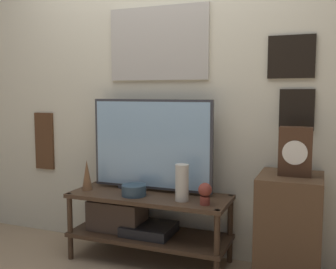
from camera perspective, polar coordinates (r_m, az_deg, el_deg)
name	(u,v)px	position (r m, az deg, el deg)	size (l,w,h in m)	color
wall_back	(163,78)	(3.06, -0.70, 8.17)	(6.40, 0.08, 2.70)	beige
media_console	(138,218)	(2.99, -4.37, -11.94)	(1.18, 0.44, 0.50)	#422D1E
television	(151,145)	(2.93, -2.42, -1.46)	(0.95, 0.05, 0.69)	#333338
vase_tall_ceramic	(182,183)	(2.71, 2.04, -6.99)	(0.09, 0.09, 0.25)	beige
vase_slim_bronze	(87,175)	(3.07, -11.68, -5.76)	(0.08, 0.08, 0.23)	brown
vase_wide_bowl	(134,190)	(2.87, -4.98, -8.07)	(0.18, 0.18, 0.08)	#2D4251
decorative_bust	(205,192)	(2.63, 5.39, -8.36)	(0.09, 0.09, 0.15)	brown
side_table	(289,230)	(2.71, 17.17, -13.15)	(0.39, 0.45, 0.72)	#513823
mantel_clock	(295,152)	(2.58, 18.00, -2.37)	(0.20, 0.11, 0.31)	#422819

